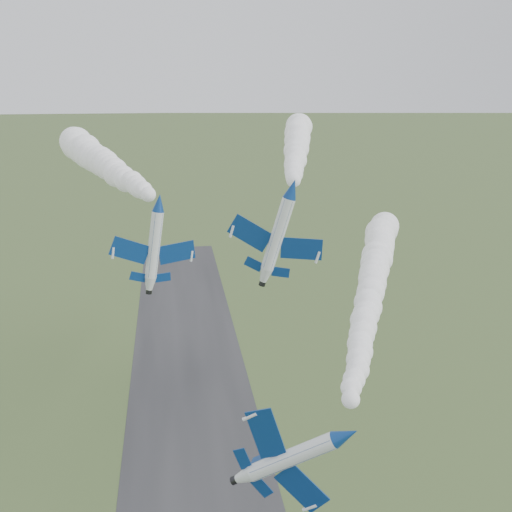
# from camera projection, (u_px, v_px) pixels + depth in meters

# --- Properties ---
(runway) EXTENTS (24.00, 260.00, 0.04)m
(runway) POSITION_uv_depth(u_px,v_px,m) (199.00, 490.00, 85.58)
(runway) COLOR #29292C
(runway) RESTS_ON ground
(jet_lead) EXTENTS (7.27, 13.01, 9.38)m
(jet_lead) POSITION_uv_depth(u_px,v_px,m) (346.00, 436.00, 49.18)
(jet_lead) COLOR white
(smoke_trail_jet_lead) EXTENTS (26.86, 57.58, 5.23)m
(smoke_trail_jet_lead) POSITION_uv_depth(u_px,v_px,m) (372.00, 287.00, 79.40)
(smoke_trail_jet_lead) COLOR white
(jet_pair_left) EXTENTS (9.66, 11.42, 3.13)m
(jet_pair_left) POSITION_uv_depth(u_px,v_px,m) (159.00, 203.00, 62.40)
(jet_pair_left) COLOR white
(smoke_trail_jet_pair_left) EXTENTS (21.03, 57.75, 5.83)m
(smoke_trail_jet_pair_left) POSITION_uv_depth(u_px,v_px,m) (102.00, 162.00, 89.22)
(smoke_trail_jet_pair_left) COLOR white
(jet_pair_right) EXTENTS (11.02, 13.42, 4.22)m
(jet_pair_right) POSITION_uv_depth(u_px,v_px,m) (292.00, 189.00, 64.58)
(jet_pair_right) COLOR white
(smoke_trail_jet_pair_right) EXTENTS (16.56, 51.29, 4.91)m
(smoke_trail_jet_pair_right) POSITION_uv_depth(u_px,v_px,m) (297.00, 146.00, 92.00)
(smoke_trail_jet_pair_right) COLOR white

